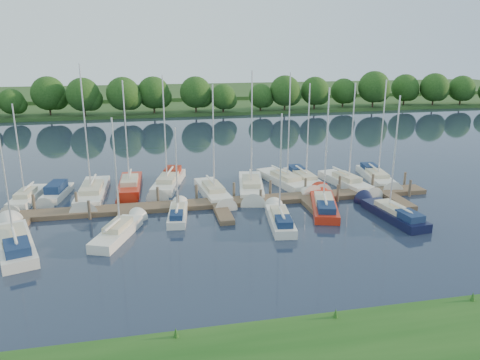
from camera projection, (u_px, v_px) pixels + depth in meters
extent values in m
plane|color=#192433|center=(235.00, 241.00, 34.08)|extent=(260.00, 260.00, 0.00)
cube|color=#4C3D2A|center=(218.00, 203.00, 41.53)|extent=(40.00, 2.00, 0.40)
cube|color=#4C3D2A|center=(17.00, 230.00, 35.57)|extent=(1.20, 4.00, 0.40)
cube|color=#4C3D2A|center=(124.00, 222.00, 37.14)|extent=(1.20, 4.00, 0.40)
cube|color=#4C3D2A|center=(224.00, 215.00, 38.71)|extent=(1.20, 4.00, 0.40)
cube|color=#4C3D2A|center=(315.00, 208.00, 40.29)|extent=(1.20, 4.00, 0.40)
cube|color=#4C3D2A|center=(399.00, 202.00, 41.86)|extent=(1.20, 4.00, 0.40)
cylinder|color=#473D33|center=(34.00, 206.00, 39.58)|extent=(0.24, 0.24, 2.00)
cylinder|color=#473D33|center=(77.00, 203.00, 40.26)|extent=(0.24, 0.24, 2.00)
cylinder|color=#473D33|center=(118.00, 200.00, 40.94)|extent=(0.24, 0.24, 2.00)
cylinder|color=#473D33|center=(158.00, 198.00, 41.62)|extent=(0.24, 0.24, 2.00)
cylinder|color=#473D33|center=(197.00, 195.00, 42.30)|extent=(0.24, 0.24, 2.00)
cylinder|color=#473D33|center=(234.00, 193.00, 42.98)|extent=(0.24, 0.24, 2.00)
cylinder|color=#473D33|center=(270.00, 191.00, 43.66)|extent=(0.24, 0.24, 2.00)
cylinder|color=#473D33|center=(305.00, 188.00, 44.34)|extent=(0.24, 0.24, 2.00)
cylinder|color=#473D33|center=(339.00, 186.00, 45.02)|extent=(0.24, 0.24, 2.00)
cylinder|color=#473D33|center=(372.00, 184.00, 45.70)|extent=(0.24, 0.24, 2.00)
cylinder|color=#473D33|center=(405.00, 182.00, 46.38)|extent=(0.24, 0.24, 2.00)
cylinder|color=#473D33|center=(89.00, 212.00, 38.07)|extent=(0.24, 0.24, 2.00)
cylinder|color=#473D33|center=(178.00, 206.00, 39.49)|extent=(0.24, 0.24, 2.00)
cylinder|color=#473D33|center=(261.00, 201.00, 40.91)|extent=(0.24, 0.24, 2.00)
cylinder|color=#473D33|center=(338.00, 195.00, 42.32)|extent=(0.24, 0.24, 2.00)
cylinder|color=#473D33|center=(410.00, 190.00, 43.74)|extent=(0.24, 0.24, 2.00)
cube|color=#26451A|center=(170.00, 106.00, 104.41)|extent=(180.00, 30.00, 0.60)
cube|color=#325525|center=(164.00, 93.00, 127.77)|extent=(220.00, 40.00, 1.40)
cylinder|color=#38281C|center=(19.00, 113.00, 88.04)|extent=(0.36, 0.36, 2.16)
sphere|color=#183C10|center=(17.00, 99.00, 87.30)|extent=(5.04, 5.04, 5.04)
sphere|color=#183C10|center=(24.00, 103.00, 87.90)|extent=(3.60, 3.60, 3.60)
cylinder|color=#38281C|center=(50.00, 112.00, 87.64)|extent=(0.36, 0.36, 2.83)
sphere|color=#183C10|center=(48.00, 93.00, 86.66)|extent=(6.60, 6.60, 6.60)
sphere|color=#183C10|center=(56.00, 98.00, 87.39)|extent=(4.72, 4.72, 4.72)
cylinder|color=#38281C|center=(89.00, 111.00, 89.91)|extent=(0.36, 0.36, 2.55)
sphere|color=#183C10|center=(87.00, 94.00, 89.03)|extent=(5.96, 5.96, 5.96)
sphere|color=#183C10|center=(95.00, 99.00, 89.71)|extent=(4.25, 4.25, 4.25)
cylinder|color=#38281C|center=(124.00, 112.00, 88.30)|extent=(0.36, 0.36, 2.45)
sphere|color=#183C10|center=(123.00, 96.00, 87.46)|extent=(5.71, 5.71, 5.71)
sphere|color=#183C10|center=(130.00, 100.00, 88.12)|extent=(4.08, 4.08, 4.08)
cylinder|color=#38281C|center=(162.00, 109.00, 92.76)|extent=(0.36, 0.36, 2.40)
sphere|color=#183C10|center=(161.00, 94.00, 91.93)|extent=(5.61, 5.61, 5.61)
sphere|color=#183C10|center=(168.00, 98.00, 92.58)|extent=(4.01, 4.01, 4.01)
cylinder|color=#38281C|center=(188.00, 108.00, 93.48)|extent=(0.36, 0.36, 2.64)
sphere|color=#183C10|center=(188.00, 92.00, 92.57)|extent=(6.15, 6.15, 6.15)
sphere|color=#183C10|center=(194.00, 96.00, 93.26)|extent=(4.39, 4.39, 4.39)
cylinder|color=#38281C|center=(220.00, 108.00, 94.89)|extent=(0.36, 0.36, 2.27)
sphere|color=#183C10|center=(220.00, 94.00, 94.11)|extent=(5.30, 5.30, 5.30)
sphere|color=#183C10|center=(225.00, 98.00, 94.73)|extent=(3.78, 3.78, 3.78)
cylinder|color=#38281C|center=(256.00, 106.00, 96.15)|extent=(0.36, 0.36, 2.82)
sphere|color=#183C10|center=(256.00, 89.00, 95.18)|extent=(6.59, 6.59, 6.59)
sphere|color=#183C10|center=(262.00, 93.00, 95.91)|extent=(4.70, 4.70, 4.70)
cylinder|color=#38281C|center=(286.00, 106.00, 97.40)|extent=(0.36, 0.36, 2.30)
sphere|color=#183C10|center=(286.00, 93.00, 96.61)|extent=(5.36, 5.36, 5.36)
sphere|color=#183C10|center=(291.00, 96.00, 97.24)|extent=(3.83, 3.83, 3.83)
cylinder|color=#38281C|center=(317.00, 106.00, 96.38)|extent=(0.36, 0.36, 2.74)
sphere|color=#183C10|center=(317.00, 89.00, 95.43)|extent=(6.38, 6.38, 6.38)
sphere|color=#183C10|center=(323.00, 94.00, 96.15)|extent=(4.56, 4.56, 4.56)
cylinder|color=#38281C|center=(349.00, 107.00, 97.63)|extent=(0.36, 0.36, 2.10)
sphere|color=#183C10|center=(350.00, 94.00, 96.91)|extent=(4.91, 4.91, 4.91)
sphere|color=#183C10|center=(354.00, 97.00, 97.50)|extent=(3.51, 3.51, 3.51)
cylinder|color=#38281C|center=(372.00, 104.00, 101.27)|extent=(0.36, 0.36, 2.11)
sphere|color=#183C10|center=(373.00, 92.00, 100.54)|extent=(4.93, 4.93, 4.93)
sphere|color=#183C10|center=(377.00, 95.00, 101.13)|extent=(3.52, 3.52, 3.52)
cylinder|color=#38281C|center=(403.00, 103.00, 102.05)|extent=(0.36, 0.36, 2.26)
sphere|color=#183C10|center=(405.00, 91.00, 101.27)|extent=(5.27, 5.27, 5.27)
sphere|color=#183C10|center=(409.00, 94.00, 101.89)|extent=(3.76, 3.76, 3.76)
cylinder|color=#38281C|center=(437.00, 103.00, 102.76)|extent=(0.36, 0.36, 2.05)
sphere|color=#183C10|center=(438.00, 92.00, 102.06)|extent=(4.78, 4.78, 4.78)
sphere|color=#183C10|center=(442.00, 95.00, 102.64)|extent=(3.41, 3.41, 3.41)
cylinder|color=#38281C|center=(453.00, 100.00, 106.03)|extent=(0.36, 0.36, 2.75)
sphere|color=#183C10|center=(455.00, 85.00, 105.08)|extent=(6.42, 6.42, 6.42)
sphere|color=#183C10|center=(459.00, 89.00, 105.79)|extent=(4.59, 4.59, 4.59)
cube|color=silver|center=(28.00, 199.00, 42.67)|extent=(2.45, 6.26, 1.08)
cone|color=silver|center=(15.00, 211.00, 39.76)|extent=(1.11, 2.22, 0.85)
cube|color=beige|center=(26.00, 193.00, 42.19)|extent=(1.61, 2.88, 0.49)
cylinder|color=silver|center=(19.00, 151.00, 40.78)|extent=(0.12, 0.12, 8.23)
cylinder|color=silver|center=(29.00, 186.00, 42.95)|extent=(0.44, 2.73, 0.10)
cylinder|color=silver|center=(29.00, 186.00, 42.95)|extent=(0.50, 2.44, 0.20)
cube|color=silver|center=(57.00, 195.00, 43.81)|extent=(2.51, 5.30, 0.96)
cone|color=silver|center=(47.00, 204.00, 41.38)|extent=(1.08, 1.65, 0.84)
cube|color=#15284C|center=(56.00, 187.00, 43.60)|extent=(1.79, 2.98, 0.86)
cube|color=silver|center=(93.00, 194.00, 44.09)|extent=(2.73, 8.56, 1.18)
cone|color=silver|center=(86.00, 209.00, 40.08)|extent=(1.31, 3.01, 1.19)
cube|color=beige|center=(92.00, 188.00, 43.48)|extent=(1.94, 3.88, 0.54)
cylinder|color=silver|center=(85.00, 130.00, 41.51)|extent=(0.12, 0.12, 11.43)
cylinder|color=silver|center=(93.00, 180.00, 44.56)|extent=(0.26, 3.81, 0.10)
cylinder|color=silver|center=(93.00, 180.00, 44.56)|extent=(0.34, 3.39, 0.20)
cube|color=#B62310|center=(130.00, 187.00, 46.17)|extent=(2.37, 7.36, 1.22)
cone|color=#B62310|center=(128.00, 199.00, 42.73)|extent=(1.14, 2.59, 1.02)
cube|color=beige|center=(130.00, 181.00, 45.60)|extent=(1.68, 3.34, 0.55)
cylinder|color=silver|center=(126.00, 133.00, 43.92)|extent=(0.12, 0.12, 9.82)
cylinder|color=silver|center=(130.00, 173.00, 46.51)|extent=(0.25, 3.27, 0.10)
cylinder|color=silver|center=(130.00, 173.00, 46.51)|extent=(0.33, 2.92, 0.20)
cube|color=silver|center=(169.00, 184.00, 47.22)|extent=(4.02, 7.89, 1.18)
cone|color=silver|center=(161.00, 196.00, 43.59)|extent=(1.72, 2.84, 1.06)
cube|color=beige|center=(168.00, 178.00, 46.65)|extent=(2.43, 3.71, 0.53)
cube|color=maroon|center=(173.00, 170.00, 49.02)|extent=(2.03, 2.59, 0.59)
cylinder|color=silver|center=(165.00, 129.00, 44.88)|extent=(0.12, 0.12, 10.25)
cylinder|color=silver|center=(170.00, 171.00, 47.62)|extent=(0.98, 3.33, 0.10)
cylinder|color=silver|center=(170.00, 171.00, 47.62)|extent=(0.98, 2.99, 0.20)
cube|color=silver|center=(212.00, 193.00, 44.39)|extent=(2.70, 7.32, 1.12)
cone|color=silver|center=(222.00, 205.00, 41.12)|extent=(1.25, 2.59, 1.00)
cube|color=beige|center=(213.00, 187.00, 43.86)|extent=(1.81, 3.35, 0.51)
cylinder|color=silver|center=(213.00, 139.00, 42.21)|extent=(0.12, 0.12, 9.66)
cylinder|color=silver|center=(210.00, 180.00, 44.73)|extent=(0.42, 3.21, 0.10)
cylinder|color=silver|center=(210.00, 180.00, 44.73)|extent=(0.48, 2.87, 0.20)
cube|color=silver|center=(251.00, 188.00, 46.04)|extent=(3.70, 8.23, 1.17)
cone|color=silver|center=(253.00, 201.00, 42.22)|extent=(1.62, 2.95, 1.11)
cube|color=beige|center=(251.00, 182.00, 45.45)|extent=(2.32, 3.83, 0.53)
cylinder|color=silver|center=(252.00, 129.00, 43.59)|extent=(0.12, 0.12, 10.74)
cylinder|color=silver|center=(251.00, 174.00, 46.47)|extent=(0.78, 3.53, 0.10)
cylinder|color=silver|center=(251.00, 174.00, 46.47)|extent=(0.80, 3.16, 0.20)
cube|color=silver|center=(283.00, 182.00, 47.98)|extent=(4.01, 8.05, 1.14)
cone|color=silver|center=(304.00, 192.00, 44.64)|extent=(1.72, 2.90, 1.09)
cube|color=beige|center=(285.00, 176.00, 47.44)|extent=(2.44, 3.78, 0.52)
cylinder|color=silver|center=(289.00, 127.00, 45.67)|extent=(0.12, 0.12, 10.47)
cylinder|color=silver|center=(280.00, 169.00, 48.32)|extent=(0.96, 3.41, 0.10)
cylinder|color=silver|center=(280.00, 169.00, 48.32)|extent=(0.96, 3.06, 0.20)
cube|color=silver|center=(303.00, 180.00, 48.58)|extent=(2.32, 7.10, 1.01)
cone|color=silver|center=(317.00, 190.00, 45.33)|extent=(1.11, 2.50, 0.98)
cube|color=beige|center=(305.00, 175.00, 48.07)|extent=(1.63, 3.23, 0.46)
cube|color=#15284C|center=(297.00, 169.00, 50.19)|extent=(1.48, 2.17, 0.50)
cylinder|color=silver|center=(308.00, 132.00, 46.45)|extent=(0.12, 0.12, 9.46)
cylinder|color=silver|center=(301.00, 169.00, 48.94)|extent=(0.26, 3.15, 0.10)
cylinder|color=silver|center=(301.00, 169.00, 48.94)|extent=(0.35, 2.81, 0.20)
cube|color=silver|center=(344.00, 184.00, 47.30)|extent=(3.22, 7.27, 1.20)
cone|color=silver|center=(366.00, 194.00, 44.19)|extent=(1.42, 2.60, 0.98)
cube|color=beige|center=(347.00, 177.00, 46.77)|extent=(2.03, 3.38, 0.55)
cylinder|color=silver|center=(352.00, 133.00, 45.17)|extent=(0.12, 0.12, 9.49)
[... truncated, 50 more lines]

